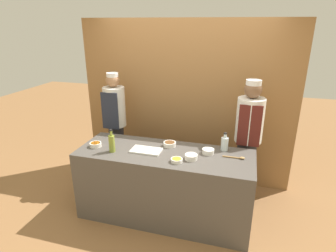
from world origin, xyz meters
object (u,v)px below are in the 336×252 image
sauce_bowl_red (191,157)px  chef_left (116,124)px  chef_right (248,138)px  cutting_board (146,150)px  wooden_spoon (237,157)px  sauce_bowl_brown (170,144)px  sauce_bowl_orange (96,144)px  sauce_bowl_white (208,151)px  bottle_clear (225,143)px  bottle_oil (112,143)px  sauce_bowl_yellow (177,160)px

sauce_bowl_red → chef_left: (-1.28, 0.72, 0.00)m
chef_right → cutting_board: bearing=-150.2°
wooden_spoon → chef_right: bearing=78.9°
cutting_board → chef_right: size_ratio=0.21×
sauce_bowl_red → sauce_bowl_brown: sauce_bowl_red is taller
wooden_spoon → chef_left: size_ratio=0.15×
sauce_bowl_orange → sauce_bowl_red: (1.21, -0.01, 0.00)m
sauce_bowl_white → bottle_clear: bottle_clear is taller
sauce_bowl_orange → sauce_bowl_red: size_ratio=1.00×
bottle_oil → wooden_spoon: (1.44, 0.22, -0.10)m
sauce_bowl_orange → chef_right: chef_right is taller
cutting_board → bottle_clear: 0.94m
sauce_bowl_orange → chef_right: bearing=21.5°
sauce_bowl_orange → chef_right: size_ratio=0.09×
chef_left → bottle_clear: bearing=-13.2°
sauce_bowl_white → sauce_bowl_brown: bearing=171.3°
sauce_bowl_white → bottle_oil: bottle_oil is taller
chef_right → bottle_oil: bearing=-153.1°
sauce_bowl_brown → bottle_oil: bottle_oil is taller
sauce_bowl_white → sauce_bowl_red: 0.26m
sauce_bowl_yellow → sauce_bowl_red: bearing=37.3°
sauce_bowl_white → sauce_bowl_red: bearing=-128.9°
sauce_bowl_red → bottle_oil: 0.95m
sauce_bowl_white → cutting_board: sauce_bowl_white is taller
cutting_board → bottle_clear: bearing=17.7°
bottle_clear → wooden_spoon: 0.25m
sauce_bowl_red → chef_right: size_ratio=0.08×
sauce_bowl_red → cutting_board: size_ratio=0.40×
cutting_board → bottle_oil: bearing=-162.6°
sauce_bowl_yellow → chef_right: chef_right is taller
sauce_bowl_orange → bottle_clear: (1.54, 0.33, 0.06)m
sauce_bowl_orange → chef_left: 0.72m
bottle_oil → chef_right: size_ratio=0.17×
sauce_bowl_red → bottle_oil: bearing=-176.3°
sauce_bowl_orange → wooden_spoon: bearing=5.1°
sauce_bowl_yellow → sauce_bowl_brown: (-0.19, 0.38, 0.01)m
sauce_bowl_yellow → sauce_bowl_brown: bearing=116.1°
bottle_clear → chef_left: 1.66m
sauce_bowl_white → wooden_spoon: sauce_bowl_white is taller
sauce_bowl_yellow → sauce_bowl_red: 0.18m
sauce_bowl_orange → bottle_clear: bottle_clear is taller
sauce_bowl_yellow → bottle_clear: bottle_clear is taller
bottle_oil → chef_left: chef_left is taller
bottle_oil → bottle_clear: bearing=17.6°
sauce_bowl_orange → chef_left: bearing=95.9°
sauce_bowl_white → chef_right: bearing=49.9°
bottle_oil → wooden_spoon: bottle_oil is taller
sauce_bowl_white → chef_right: 0.68m
sauce_bowl_white → bottle_oil: (-1.11, -0.26, 0.08)m
chef_right → sauce_bowl_yellow: bearing=-131.8°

